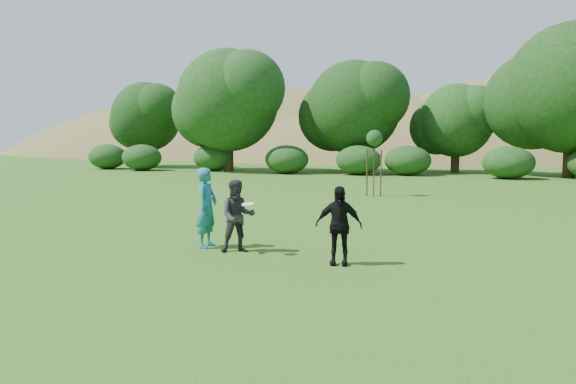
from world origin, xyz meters
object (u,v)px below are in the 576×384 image
at_px(player_teal, 207,208).
at_px(player_grey, 238,216).
at_px(player_black, 339,225).
at_px(sapling, 374,140).

height_order(player_teal, player_grey, player_teal).
bearing_deg(player_black, sapling, 88.11).
height_order(player_teal, player_black, player_teal).
bearing_deg(player_teal, player_grey, -109.55).
distance_m(player_black, sapling, 13.42).
bearing_deg(player_grey, player_black, -39.37).
distance_m(player_grey, player_black, 2.45).
bearing_deg(sapling, player_grey, -93.07).
bearing_deg(player_black, player_teal, 157.96).
relative_size(player_black, sapling, 0.56).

